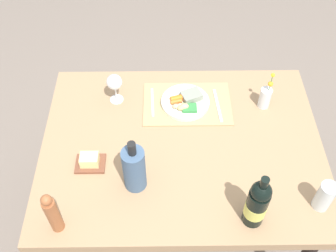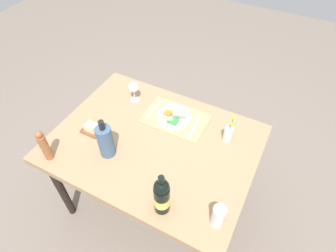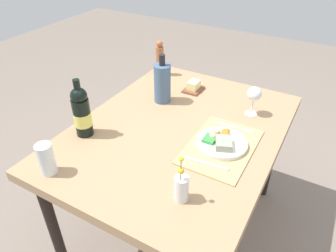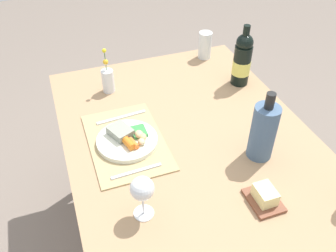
% 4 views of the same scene
% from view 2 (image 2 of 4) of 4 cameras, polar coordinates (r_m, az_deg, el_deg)
% --- Properties ---
extents(ground_plane, '(8.00, 8.00, 0.00)m').
position_cam_2_polar(ground_plane, '(2.47, -2.21, -14.63)').
color(ground_plane, slate).
extents(dining_table, '(1.29, 0.98, 0.77)m').
position_cam_2_polar(dining_table, '(1.88, -2.81, -4.52)').
color(dining_table, '#A6825D').
rests_on(dining_table, ground_plane).
extents(placemat, '(0.44, 0.29, 0.01)m').
position_cam_2_polar(placemat, '(1.96, 1.54, 1.54)').
color(placemat, tan).
rests_on(placemat, dining_table).
extents(dinner_plate, '(0.24, 0.24, 0.05)m').
position_cam_2_polar(dinner_plate, '(1.94, 1.28, 1.95)').
color(dinner_plate, white).
rests_on(dinner_plate, placemat).
extents(fork, '(0.03, 0.22, 0.00)m').
position_cam_2_polar(fork, '(1.90, 5.36, -0.20)').
color(fork, silver).
rests_on(fork, placemat).
extents(knife, '(0.02, 0.19, 0.00)m').
position_cam_2_polar(knife, '(2.02, -2.79, 3.40)').
color(knife, silver).
rests_on(knife, placemat).
extents(pepper_mill, '(0.05, 0.05, 0.23)m').
position_cam_2_polar(pepper_mill, '(1.81, -23.67, -3.67)').
color(pepper_mill, '#A35C35').
rests_on(pepper_mill, dining_table).
extents(flower_vase, '(0.06, 0.06, 0.22)m').
position_cam_2_polar(flower_vase, '(1.82, 12.03, -1.43)').
color(flower_vase, silver).
rests_on(flower_vase, dining_table).
extents(cooler_bottle, '(0.09, 0.09, 0.28)m').
position_cam_2_polar(cooler_bottle, '(1.71, -12.49, -2.95)').
color(cooler_bottle, '#456080').
rests_on(cooler_bottle, dining_table).
extents(wine_bottle, '(0.08, 0.08, 0.30)m').
position_cam_2_polar(wine_bottle, '(1.46, -1.27, -13.96)').
color(wine_bottle, black).
rests_on(wine_bottle, dining_table).
extents(water_tumbler, '(0.07, 0.07, 0.14)m').
position_cam_2_polar(water_tumbler, '(1.50, 10.07, -17.63)').
color(water_tumbler, silver).
rests_on(water_tumbler, dining_table).
extents(wine_glass, '(0.08, 0.08, 0.16)m').
position_cam_2_polar(wine_glass, '(2.03, -6.99, 7.70)').
color(wine_glass, white).
rests_on(wine_glass, dining_table).
extents(butter_dish, '(0.13, 0.10, 0.06)m').
position_cam_2_polar(butter_dish, '(1.93, -15.15, -0.46)').
color(butter_dish, brown).
rests_on(butter_dish, dining_table).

